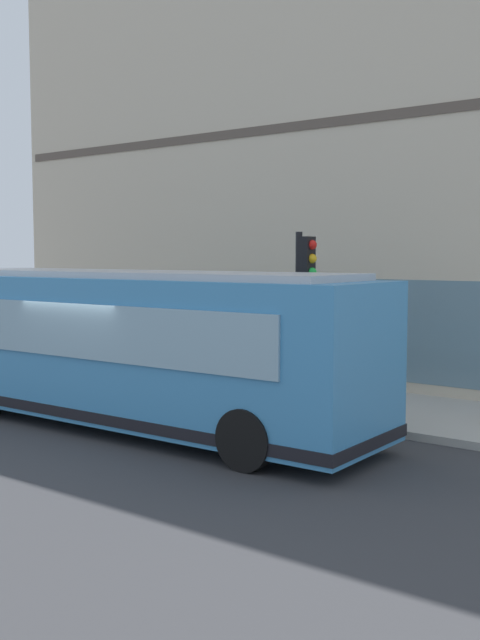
{
  "coord_description": "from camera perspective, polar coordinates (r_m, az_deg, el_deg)",
  "views": [
    {
      "loc": [
        -10.15,
        -11.06,
        3.39
      ],
      "look_at": [
        2.05,
        -1.62,
        2.06
      ],
      "focal_mm": 42.87,
      "sensor_mm": 36.0,
      "label": 1
    }
  ],
  "objects": [
    {
      "name": "traffic_light_near_corner",
      "position": [
        15.84,
        4.78,
        2.54
      ],
      "size": [
        0.32,
        0.49,
        3.7
      ],
      "color": "black",
      "rests_on": "sidewalk_curb"
    },
    {
      "name": "ground",
      "position": [
        15.39,
        -9.58,
        -7.87
      ],
      "size": [
        120.0,
        120.0,
        0.0
      ],
      "primitive_type": "plane",
      "color": "#38383A"
    },
    {
      "name": "fire_hydrant",
      "position": [
        19.24,
        -1.5,
        -3.68
      ],
      "size": [
        0.35,
        0.35,
        0.74
      ],
      "color": "yellow",
      "rests_on": "sidewalk_curb"
    },
    {
      "name": "sidewalk_curb",
      "position": [
        18.6,
        0.54,
        -5.34
      ],
      "size": [
        3.66,
        40.0,
        0.15
      ],
      "primitive_type": "cube",
      "color": "#B2ADA3",
      "rests_on": "ground"
    },
    {
      "name": "pedestrian_by_light_pole",
      "position": [
        22.6,
        -13.29,
        -1.03
      ],
      "size": [
        0.32,
        0.32,
        1.65
      ],
      "color": "black",
      "rests_on": "sidewalk_curb"
    },
    {
      "name": "building_corner",
      "position": [
        23.69,
        9.84,
        11.2
      ],
      "size": [
        8.79,
        21.11,
        12.03
      ],
      "color": "beige",
      "rests_on": "ground"
    },
    {
      "name": "city_bus_nearside",
      "position": [
        14.93,
        -7.61,
        -2.18
      ],
      "size": [
        2.8,
        10.1,
        3.07
      ],
      "color": "#3F8CC6",
      "rests_on": "ground"
    },
    {
      "name": "newspaper_vending_box",
      "position": [
        18.97,
        2.96,
        -3.53
      ],
      "size": [
        0.44,
        0.42,
        0.9
      ],
      "color": "#197233",
      "rests_on": "sidewalk_curb"
    }
  ]
}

